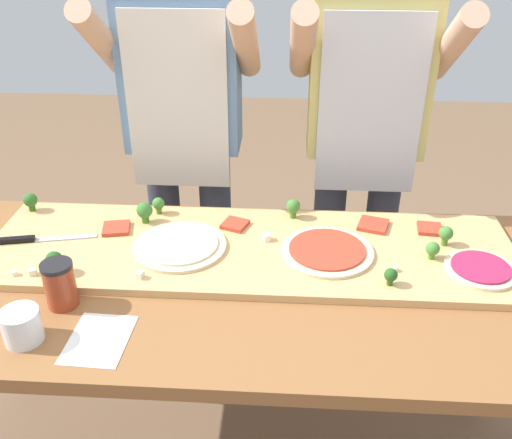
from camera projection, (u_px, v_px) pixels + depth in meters
The scene contains 28 objects.
prep_table at pixel (235, 307), 1.60m from camera, with size 1.80×0.80×0.79m.
cutting_board at pixel (250, 250), 1.66m from camera, with size 1.53×0.45×0.02m, color tan.
chefs_knife at pixel (32, 239), 1.67m from camera, with size 0.29×0.08×0.02m.
pizza_whole_beet_magenta at pixel (481, 269), 1.54m from camera, with size 0.19×0.19×0.02m.
pizza_whole_tomato_red at pixel (327, 251), 1.62m from camera, with size 0.27×0.27×0.02m.
pizza_whole_cheese_artichoke at pixel (180, 246), 1.64m from camera, with size 0.27×0.27×0.02m.
pizza_slice_near_left at pixel (430, 229), 1.73m from camera, with size 0.07×0.07×0.01m, color #BC3D28.
pizza_slice_far_left at pixel (116, 228), 1.73m from camera, with size 0.08×0.08×0.01m, color #BC3D28.
pizza_slice_near_right at pixel (373, 225), 1.75m from camera, with size 0.09×0.09×0.01m, color #BC3D28.
pizza_slice_far_right at pixel (235, 224), 1.75m from camera, with size 0.07×0.07×0.01m, color #BC3D28.
broccoli_floret_back_mid at pixel (293, 207), 1.78m from camera, with size 0.04×0.04×0.06m.
broccoli_floret_center_right at pixel (158, 204), 1.81m from camera, with size 0.04×0.04×0.05m.
broccoli_floret_front_mid at pixel (446, 234), 1.64m from camera, with size 0.04×0.04×0.06m.
broccoli_floret_front_right at pixel (145, 211), 1.75m from camera, with size 0.05×0.05×0.07m.
broccoli_floret_back_left at pixel (433, 249), 1.58m from camera, with size 0.04×0.04×0.05m.
broccoli_floret_center_left at pixel (30, 201), 1.82m from camera, with size 0.04×0.04×0.06m.
broccoli_floret_front_left at pixel (54, 261), 1.52m from camera, with size 0.05×0.05×0.06m.
broccoli_floret_back_right at pixel (391, 275), 1.48m from camera, with size 0.04×0.04×0.05m.
cheese_crumble_a at pixel (15, 273), 1.53m from camera, with size 0.01×0.01×0.01m, color white.
cheese_crumble_b at pixel (267, 237), 1.68m from camera, with size 0.02×0.02×0.02m, color white.
cheese_crumble_c at pixel (395, 269), 1.54m from camera, with size 0.01×0.01×0.01m, color white.
cheese_crumble_d at pixel (140, 275), 1.51m from camera, with size 0.02×0.02×0.02m, color silver.
cheese_crumble_e at pixel (33, 272), 1.53m from camera, with size 0.02×0.02×0.02m, color white.
flour_cup at pixel (22, 328), 1.33m from camera, with size 0.09×0.09×0.08m.
sauce_jar at pixel (60, 284), 1.43m from camera, with size 0.08×0.08×0.13m.
recipe_note at pixel (99, 340), 1.34m from camera, with size 0.14×0.18×0.00m, color white.
cook_left at pixel (184, 120), 2.02m from camera, with size 0.54×0.39×1.67m.
cook_right at pixel (365, 124), 1.99m from camera, with size 0.54×0.39×1.67m.
Camera 1 is at (0.14, -1.26, 1.71)m, focal length 39.91 mm.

